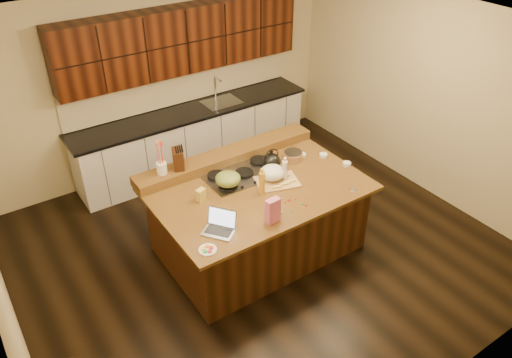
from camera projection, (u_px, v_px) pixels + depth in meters
room at (259, 154)px, 5.46m from camera, size 5.52×5.02×2.72m
island at (258, 218)px, 5.95m from camera, size 2.40×1.60×0.92m
back_ledge at (227, 156)px, 6.15m from camera, size 2.40×0.30×0.12m
cooktop at (244, 174)px, 5.90m from camera, size 0.92×0.52×0.05m
back_counter at (190, 106)px, 7.34m from camera, size 3.70×0.66×2.40m
kettle at (271, 162)px, 5.87m from camera, size 0.27×0.27×0.20m
green_bowl at (228, 179)px, 5.61m from camera, size 0.32×0.32×0.16m
laptop at (220, 225)px, 5.02m from camera, size 0.38×0.40×0.22m
oil_bottle at (262, 183)px, 5.52m from camera, size 0.09×0.09×0.27m
vinegar_bottle at (285, 171)px, 5.75m from camera, size 0.07×0.07×0.25m
wooden_tray at (274, 175)px, 5.75m from camera, size 0.56×0.48×0.20m
ramekin_a at (347, 164)px, 6.07m from camera, size 0.13×0.13×0.04m
ramekin_b at (323, 155)px, 6.24m from camera, size 0.12×0.12×0.04m
ramekin_c at (302, 155)px, 6.24m from camera, size 0.11×0.11×0.04m
strainer_bowl at (293, 156)px, 6.17m from camera, size 0.30×0.30×0.09m
kitchen_timer at (353, 187)px, 5.63m from camera, size 0.10×0.10×0.07m
pink_bag at (273, 211)px, 5.09m from camera, size 0.16×0.09×0.28m
candy_plate at (208, 250)px, 4.79m from camera, size 0.20×0.20×0.01m
package_box at (201, 195)px, 5.44m from camera, size 0.12×0.10×0.14m
utensil_crock at (162, 168)px, 5.68m from camera, size 0.13×0.13×0.14m
knife_block at (178, 159)px, 5.75m from camera, size 0.18×0.22×0.24m
gumdrop_0 at (296, 199)px, 5.48m from camera, size 0.02×0.02×0.02m
gumdrop_1 at (282, 213)px, 5.27m from camera, size 0.02×0.02×0.02m
gumdrop_2 at (306, 205)px, 5.38m from camera, size 0.02×0.02×0.02m
gumdrop_3 at (291, 199)px, 5.48m from camera, size 0.02×0.02×0.02m
gumdrop_4 at (285, 203)px, 5.43m from camera, size 0.02×0.02×0.02m
gumdrop_5 at (302, 204)px, 5.41m from camera, size 0.02×0.02×0.02m
gumdrop_6 at (290, 201)px, 5.46m from camera, size 0.02×0.02×0.02m
gumdrop_7 at (292, 211)px, 5.30m from camera, size 0.02×0.02×0.02m
gumdrop_8 at (278, 213)px, 5.27m from camera, size 0.02×0.02×0.02m
gumdrop_9 at (265, 212)px, 5.28m from camera, size 0.02×0.02×0.02m
gumdrop_10 at (269, 216)px, 5.23m from camera, size 0.02×0.02×0.02m
gumdrop_11 at (269, 210)px, 5.32m from camera, size 0.02×0.02×0.02m
gumdrop_12 at (289, 200)px, 5.47m from camera, size 0.02×0.02×0.02m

